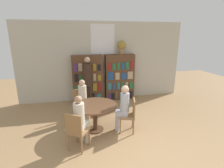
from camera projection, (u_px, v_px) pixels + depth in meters
The scene contains 13 objects.
ground_plane at pixel (132, 155), 3.75m from camera, with size 16.00×16.00×0.00m, color #9E7A51.
wall_back at pixel (103, 62), 6.80m from camera, with size 6.40×0.07×3.00m.
bookshelf_left at pixel (88, 79), 6.65m from camera, with size 1.14×0.34×1.79m.
bookshelf_right at pixel (120, 77), 6.91m from camera, with size 1.14×0.34×1.79m.
flower_vase at pixel (122, 46), 6.60m from camera, with size 0.32×0.32×0.51m.
reading_table at pixel (95, 109), 4.61m from camera, with size 1.16×1.16×0.73m.
chair_near_camera at pixel (76, 130), 3.80m from camera, with size 0.55×0.55×0.90m.
chair_left_side at pixel (81, 102), 5.37m from camera, with size 0.52×0.52×0.90m.
chair_far_side at pixel (130, 113), 4.59m from camera, with size 0.49×0.49×0.90m.
seated_reader_left at pixel (83, 98), 5.17m from camera, with size 0.34×0.39×1.25m.
seated_reader_right at pixel (123, 106), 4.54m from camera, with size 0.38×0.31×1.27m.
seated_reader_back at pixel (80, 118), 3.92m from camera, with size 0.38×0.40×1.24m.
librarian_standing at pixel (88, 77), 6.12m from camera, with size 0.30×0.57×1.78m.
Camera 1 is at (-1.10, -3.04, 2.49)m, focal length 28.00 mm.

